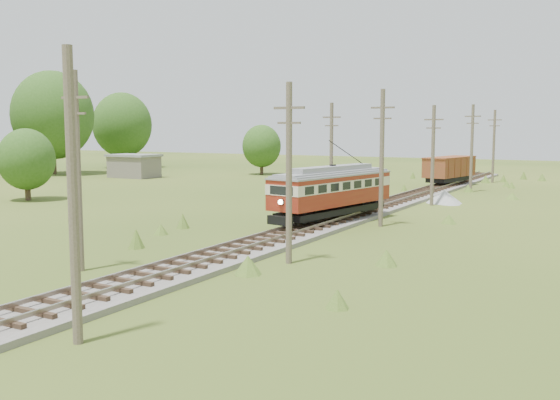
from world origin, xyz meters
The scene contains 17 objects.
railbed_main centered at (0.00, 34.00, 0.19)m, with size 3.60×96.00×0.57m.
streetcar centered at (0.00, 30.34, 2.44)m, with size 4.48×11.35×5.13m.
gondola centered at (0.00, 61.94, 2.07)m, with size 4.14×8.77×2.80m.
gravel_pile centered at (3.61, 46.05, 0.54)m, with size 3.17×3.36×1.15m.
utility_pole_r_1 centered at (3.10, 5.00, 4.40)m, with size 0.30×0.30×8.80m.
utility_pole_r_2 centered at (3.30, 18.00, 4.42)m, with size 1.60×0.30×8.60m.
utility_pole_r_3 centered at (3.20, 31.00, 4.63)m, with size 1.60×0.30×9.00m.
utility_pole_r_4 centered at (3.00, 44.00, 4.32)m, with size 1.60×0.30×8.40m.
utility_pole_r_5 centered at (3.40, 57.00, 4.58)m, with size 1.60×0.30×8.90m.
utility_pole_r_6 centered at (3.20, 70.00, 4.47)m, with size 1.60×0.30×8.70m.
utility_pole_l_a centered at (-4.20, 12.00, 4.63)m, with size 1.60×0.30×9.00m.
utility_pole_l_b centered at (-4.50, 40.00, 4.42)m, with size 1.60×0.30×8.60m.
tree_left_4 centered at (-54.00, 54.00, 8.37)m, with size 11.34×11.34×14.61m.
tree_left_5 centered at (-56.00, 70.00, 7.12)m, with size 9.66×9.66×12.44m.
tree_mid_a centered at (-28.00, 68.00, 4.02)m, with size 5.46×5.46×7.03m.
tree_mid_c centered at (-30.00, 30.00, 3.71)m, with size 5.04×5.04×6.49m.
shed centered at (-40.00, 55.00, 1.57)m, with size 6.40×4.40×3.10m.
Camera 1 is at (17.22, -7.88, 6.41)m, focal length 40.00 mm.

